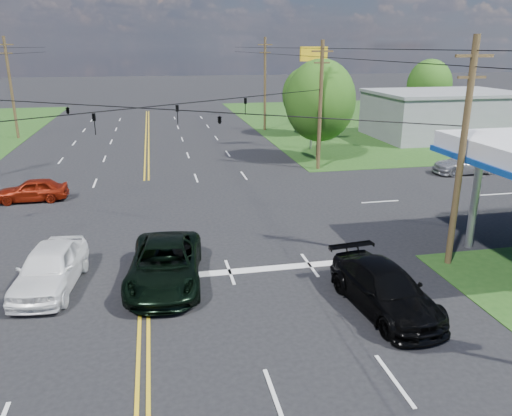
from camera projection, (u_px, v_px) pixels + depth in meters
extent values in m
plane|color=black|center=(146.00, 217.00, 27.74)|extent=(280.00, 280.00, 0.00)
cube|color=#1D4315|center=(424.00, 120.00, 64.23)|extent=(46.00, 48.00, 0.03)
cube|color=silver|center=(265.00, 269.00, 21.24)|extent=(10.00, 0.50, 0.02)
cube|color=slate|center=(442.00, 116.00, 51.41)|extent=(14.00, 10.00, 4.40)
cylinder|color=#A5A5AA|center=(475.00, 200.00, 22.90)|extent=(0.36, 0.36, 4.65)
cylinder|color=#42301C|center=(461.00, 157.00, 20.37)|extent=(0.28, 0.28, 9.50)
cube|color=#42301C|center=(475.00, 56.00, 19.14)|extent=(1.60, 0.12, 0.12)
cube|color=#42301C|center=(472.00, 77.00, 19.39)|extent=(1.20, 0.10, 0.10)
cylinder|color=#42301C|center=(320.00, 107.00, 37.13)|extent=(0.28, 0.28, 9.50)
cube|color=#42301C|center=(322.00, 51.00, 35.91)|extent=(1.60, 0.12, 0.12)
cube|color=#42301C|center=(322.00, 63.00, 36.16)|extent=(1.20, 0.10, 0.10)
cylinder|color=#42301C|center=(11.00, 89.00, 49.80)|extent=(0.28, 0.28, 10.00)
cube|color=#42301C|center=(5.00, 44.00, 48.50)|extent=(1.60, 0.12, 0.12)
cube|color=#42301C|center=(6.00, 53.00, 48.75)|extent=(1.20, 0.10, 0.10)
cylinder|color=#42301C|center=(265.00, 85.00, 54.76)|extent=(0.28, 0.28, 10.00)
cube|color=#42301C|center=(265.00, 45.00, 53.46)|extent=(1.60, 0.12, 0.12)
cube|color=#42301C|center=(265.00, 52.00, 53.71)|extent=(1.20, 0.10, 0.10)
imported|color=black|center=(95.00, 124.00, 24.32)|extent=(0.17, 0.21, 1.05)
imported|color=black|center=(177.00, 114.00, 27.80)|extent=(0.17, 0.21, 1.05)
imported|color=black|center=(245.00, 106.00, 31.49)|extent=(0.17, 0.21, 1.05)
imported|color=black|center=(68.00, 109.00, 27.75)|extent=(1.24, 0.26, 0.50)
imported|color=black|center=(219.00, 119.00, 24.21)|extent=(1.24, 0.26, 0.50)
cylinder|color=black|center=(392.00, 49.00, 25.60)|extent=(0.04, 100.00, 0.04)
cylinder|color=black|center=(391.00, 61.00, 25.79)|extent=(0.04, 100.00, 0.04)
cylinder|color=#42301C|center=(319.00, 140.00, 41.08)|extent=(0.36, 0.36, 3.30)
ellipsoid|color=#1D4D14|center=(320.00, 101.00, 40.08)|extent=(5.70, 5.70, 6.60)
cylinder|color=#42301C|center=(305.00, 122.00, 52.80)|extent=(0.36, 0.36, 2.86)
ellipsoid|color=#1D4D14|center=(306.00, 95.00, 51.94)|extent=(4.94, 4.94, 5.72)
cylinder|color=#42301C|center=(427.00, 110.00, 61.70)|extent=(0.36, 0.36, 3.08)
ellipsoid|color=#1D4D14|center=(429.00, 85.00, 60.77)|extent=(5.32, 5.32, 6.16)
imported|color=black|center=(165.00, 264.00, 19.72)|extent=(3.39, 6.29, 1.68)
imported|color=black|center=(385.00, 289.00, 17.80)|extent=(2.82, 5.70, 1.59)
imported|color=white|center=(50.00, 268.00, 19.34)|extent=(2.64, 5.31, 1.74)
imported|color=maroon|center=(33.00, 190.00, 30.40)|extent=(4.12, 1.70, 1.40)
imported|color=#B1B2B6|center=(467.00, 163.00, 37.10)|extent=(5.20, 2.23, 1.49)
cylinder|color=#A5A5AA|center=(312.00, 99.00, 44.76)|extent=(0.20, 0.20, 9.00)
cube|color=gold|center=(314.00, 54.00, 43.56)|extent=(2.48, 0.33, 1.24)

